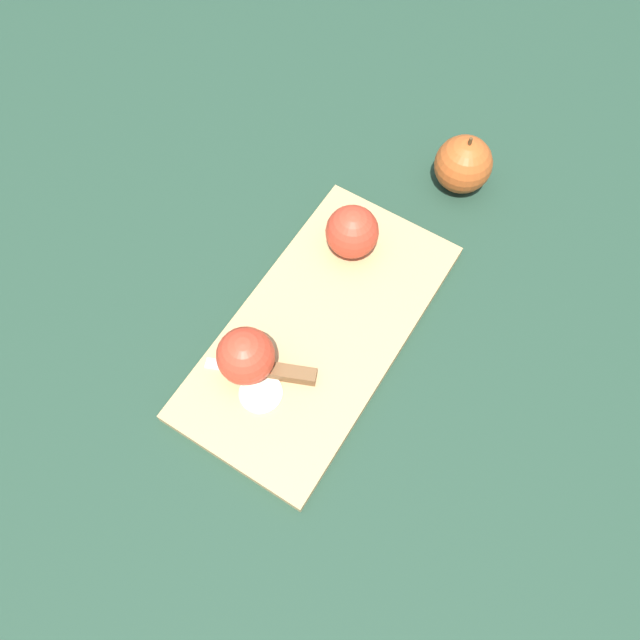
% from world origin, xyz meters
% --- Properties ---
extents(ground_plane, '(4.00, 4.00, 0.00)m').
position_xyz_m(ground_plane, '(0.00, 0.00, 0.00)').
color(ground_plane, '#1E3828').
extents(cutting_board, '(0.44, 0.23, 0.02)m').
position_xyz_m(cutting_board, '(0.00, 0.00, 0.01)').
color(cutting_board, tan).
rests_on(cutting_board, ground_plane).
extents(apple_half_left, '(0.07, 0.07, 0.07)m').
position_xyz_m(apple_half_left, '(-0.13, -0.04, 0.05)').
color(apple_half_left, red).
rests_on(apple_half_left, cutting_board).
extents(apple_half_right, '(0.07, 0.07, 0.07)m').
position_xyz_m(apple_half_right, '(0.10, -0.04, 0.05)').
color(apple_half_right, red).
rests_on(apple_half_right, cutting_board).
extents(knife, '(0.08, 0.14, 0.02)m').
position_xyz_m(knife, '(0.08, 0.00, 0.02)').
color(knife, silver).
rests_on(knife, cutting_board).
extents(apple_slice, '(0.06, 0.06, 0.00)m').
position_xyz_m(apple_slice, '(0.12, -0.01, 0.02)').
color(apple_slice, beige).
rests_on(apple_slice, cutting_board).
extents(apple_whole, '(0.09, 0.09, 0.10)m').
position_xyz_m(apple_whole, '(-0.33, 0.03, 0.04)').
color(apple_whole, '#AD4C1E').
rests_on(apple_whole, ground_plane).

